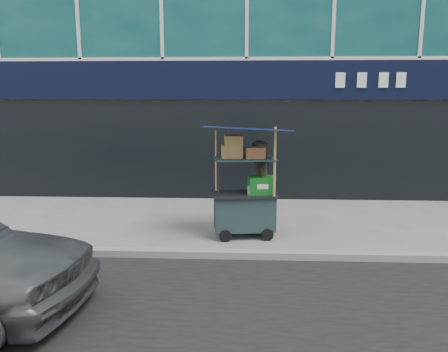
{
  "coord_description": "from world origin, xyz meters",
  "views": [
    {
      "loc": [
        -0.04,
        -6.76,
        2.52
      ],
      "look_at": [
        -0.41,
        1.2,
        1.07
      ],
      "focal_mm": 35.0,
      "sensor_mm": 36.0,
      "label": 1
    }
  ],
  "objects": [
    {
      "name": "vendor_cart",
      "position": [
        -0.01,
        0.94,
        0.72
      ],
      "size": [
        1.65,
        1.27,
        2.05
      ],
      "rotation": [
        0.0,
        0.0,
        0.14
      ],
      "color": "black",
      "rests_on": "ground"
    },
    {
      "name": "ground",
      "position": [
        0.0,
        0.0,
        0.0
      ],
      "size": [
        80.0,
        80.0,
        0.0
      ],
      "primitive_type": "plane",
      "color": "slate",
      "rests_on": "ground"
    },
    {
      "name": "vendor_man",
      "position": [
        0.28,
        1.17,
        0.87
      ],
      "size": [
        0.47,
        0.66,
        1.73
      ],
      "primitive_type": "imported",
      "rotation": [
        0.0,
        0.0,
        1.65
      ],
      "color": "black",
      "rests_on": "ground"
    },
    {
      "name": "curb",
      "position": [
        0.0,
        -0.2,
        0.06
      ],
      "size": [
        80.0,
        0.18,
        0.12
      ],
      "primitive_type": "cube",
      "color": "gray",
      "rests_on": "ground"
    }
  ]
}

